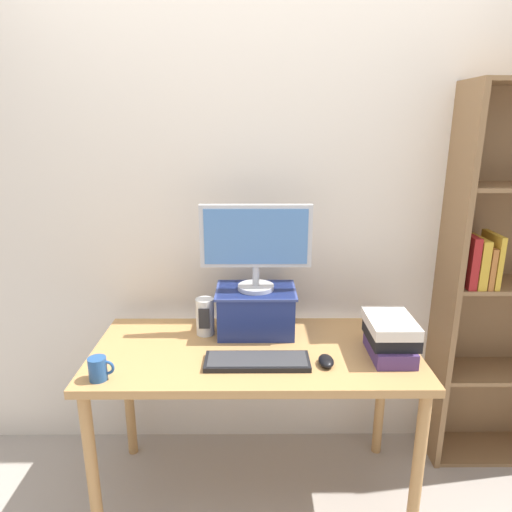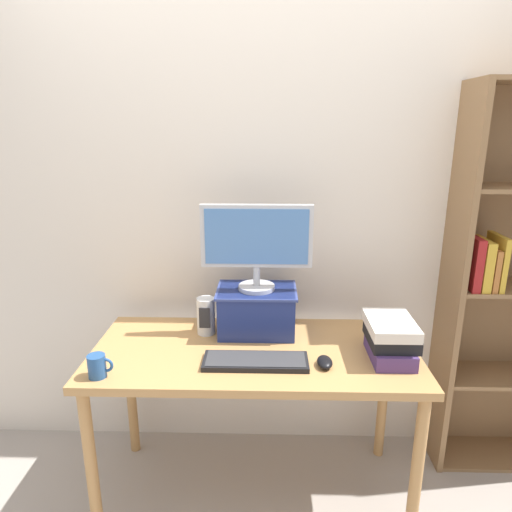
{
  "view_description": "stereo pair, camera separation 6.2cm",
  "coord_description": "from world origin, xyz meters",
  "px_view_note": "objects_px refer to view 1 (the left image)",
  "views": [
    {
      "loc": [
        -0.01,
        -1.84,
        1.74
      ],
      "look_at": [
        0.01,
        0.07,
        1.18
      ],
      "focal_mm": 32.0,
      "sensor_mm": 36.0,
      "label": 1
    },
    {
      "loc": [
        0.06,
        -1.83,
        1.74
      ],
      "look_at": [
        0.01,
        0.07,
        1.18
      ],
      "focal_mm": 32.0,
      "sensor_mm": 36.0,
      "label": 2
    }
  ],
  "objects_px": {
    "keyboard": "(257,361)",
    "desk_speaker": "(205,317)",
    "book_stack": "(390,336)",
    "riser_box": "(256,309)",
    "desk": "(255,366)",
    "computer_monitor": "(256,241)",
    "computer_mouse": "(326,361)",
    "bookshelf_unit": "(512,282)",
    "coffee_mug": "(99,369)"
  },
  "relations": [
    {
      "from": "bookshelf_unit",
      "to": "keyboard",
      "type": "height_order",
      "value": "bookshelf_unit"
    },
    {
      "from": "computer_monitor",
      "to": "desk_speaker",
      "type": "xyz_separation_m",
      "value": [
        -0.24,
        -0.03,
        -0.36
      ]
    },
    {
      "from": "desk",
      "to": "bookshelf_unit",
      "type": "relative_size",
      "value": 0.75
    },
    {
      "from": "bookshelf_unit",
      "to": "computer_mouse",
      "type": "xyz_separation_m",
      "value": [
        -0.99,
        -0.46,
        -0.19
      ]
    },
    {
      "from": "bookshelf_unit",
      "to": "coffee_mug",
      "type": "distance_m",
      "value": 1.99
    },
    {
      "from": "book_stack",
      "to": "coffee_mug",
      "type": "height_order",
      "value": "book_stack"
    },
    {
      "from": "keyboard",
      "to": "desk_speaker",
      "type": "bearing_deg",
      "value": 130.53
    },
    {
      "from": "keyboard",
      "to": "desk_speaker",
      "type": "distance_m",
      "value": 0.38
    },
    {
      "from": "computer_monitor",
      "to": "coffee_mug",
      "type": "height_order",
      "value": "computer_monitor"
    },
    {
      "from": "bookshelf_unit",
      "to": "riser_box",
      "type": "relative_size",
      "value": 5.13
    },
    {
      "from": "keyboard",
      "to": "book_stack",
      "type": "xyz_separation_m",
      "value": [
        0.57,
        0.07,
        0.08
      ]
    },
    {
      "from": "bookshelf_unit",
      "to": "computer_mouse",
      "type": "height_order",
      "value": "bookshelf_unit"
    },
    {
      "from": "keyboard",
      "to": "desk_speaker",
      "type": "relative_size",
      "value": 2.47
    },
    {
      "from": "bookshelf_unit",
      "to": "computer_mouse",
      "type": "relative_size",
      "value": 18.56
    },
    {
      "from": "desk",
      "to": "riser_box",
      "type": "relative_size",
      "value": 3.83
    },
    {
      "from": "riser_box",
      "to": "keyboard",
      "type": "distance_m",
      "value": 0.33
    },
    {
      "from": "desk_speaker",
      "to": "computer_monitor",
      "type": "bearing_deg",
      "value": 6.28
    },
    {
      "from": "computer_monitor",
      "to": "book_stack",
      "type": "bearing_deg",
      "value": -22.63
    },
    {
      "from": "book_stack",
      "to": "keyboard",
      "type": "bearing_deg",
      "value": -172.81
    },
    {
      "from": "riser_box",
      "to": "coffee_mug",
      "type": "height_order",
      "value": "riser_box"
    },
    {
      "from": "desk",
      "to": "coffee_mug",
      "type": "distance_m",
      "value": 0.67
    },
    {
      "from": "book_stack",
      "to": "coffee_mug",
      "type": "bearing_deg",
      "value": -170.97
    },
    {
      "from": "desk",
      "to": "desk_speaker",
      "type": "distance_m",
      "value": 0.33
    },
    {
      "from": "computer_monitor",
      "to": "keyboard",
      "type": "xyz_separation_m",
      "value": [
        0.0,
        -0.31,
        -0.44
      ]
    },
    {
      "from": "computer_monitor",
      "to": "keyboard",
      "type": "height_order",
      "value": "computer_monitor"
    },
    {
      "from": "riser_box",
      "to": "computer_monitor",
      "type": "bearing_deg",
      "value": -90.0
    },
    {
      "from": "desk",
      "to": "bookshelf_unit",
      "type": "distance_m",
      "value": 1.36
    },
    {
      "from": "desk",
      "to": "computer_mouse",
      "type": "xyz_separation_m",
      "value": [
        0.3,
        -0.14,
        0.1
      ]
    },
    {
      "from": "desk",
      "to": "coffee_mug",
      "type": "height_order",
      "value": "coffee_mug"
    },
    {
      "from": "riser_box",
      "to": "coffee_mug",
      "type": "distance_m",
      "value": 0.76
    },
    {
      "from": "desk",
      "to": "coffee_mug",
      "type": "bearing_deg",
      "value": -157.88
    },
    {
      "from": "keyboard",
      "to": "book_stack",
      "type": "distance_m",
      "value": 0.58
    },
    {
      "from": "bookshelf_unit",
      "to": "desk_speaker",
      "type": "bearing_deg",
      "value": -174.01
    },
    {
      "from": "book_stack",
      "to": "riser_box",
      "type": "bearing_deg",
      "value": 157.25
    },
    {
      "from": "riser_box",
      "to": "desk_speaker",
      "type": "distance_m",
      "value": 0.24
    },
    {
      "from": "bookshelf_unit",
      "to": "desk_speaker",
      "type": "relative_size",
      "value": 10.88
    },
    {
      "from": "bookshelf_unit",
      "to": "desk_speaker",
      "type": "height_order",
      "value": "bookshelf_unit"
    },
    {
      "from": "computer_mouse",
      "to": "desk",
      "type": "bearing_deg",
      "value": 154.43
    },
    {
      "from": "computer_mouse",
      "to": "coffee_mug",
      "type": "distance_m",
      "value": 0.91
    },
    {
      "from": "coffee_mug",
      "to": "book_stack",
      "type": "bearing_deg",
      "value": 9.03
    },
    {
      "from": "bookshelf_unit",
      "to": "keyboard",
      "type": "distance_m",
      "value": 1.37
    },
    {
      "from": "book_stack",
      "to": "coffee_mug",
      "type": "distance_m",
      "value": 1.21
    },
    {
      "from": "riser_box",
      "to": "coffee_mug",
      "type": "bearing_deg",
      "value": -145.04
    },
    {
      "from": "coffee_mug",
      "to": "computer_mouse",
      "type": "bearing_deg",
      "value": 6.74
    },
    {
      "from": "keyboard",
      "to": "desk",
      "type": "bearing_deg",
      "value": 93.94
    },
    {
      "from": "coffee_mug",
      "to": "desk_speaker",
      "type": "distance_m",
      "value": 0.55
    },
    {
      "from": "computer_mouse",
      "to": "book_stack",
      "type": "height_order",
      "value": "book_stack"
    },
    {
      "from": "keyboard",
      "to": "book_stack",
      "type": "relative_size",
      "value": 1.59
    },
    {
      "from": "computer_mouse",
      "to": "desk_speaker",
      "type": "distance_m",
      "value": 0.61
    },
    {
      "from": "computer_mouse",
      "to": "coffee_mug",
      "type": "height_order",
      "value": "coffee_mug"
    }
  ]
}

